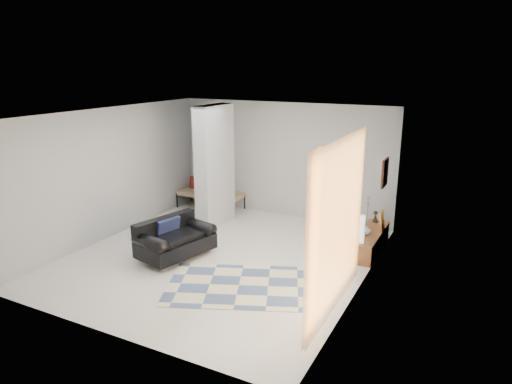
% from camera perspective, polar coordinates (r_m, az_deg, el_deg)
% --- Properties ---
extents(floor, '(6.00, 6.00, 0.00)m').
position_cam_1_polar(floor, '(9.10, -4.39, -8.10)').
color(floor, silver).
rests_on(floor, ground).
extents(ceiling, '(6.00, 6.00, 0.00)m').
position_cam_1_polar(ceiling, '(8.37, -4.79, 9.72)').
color(ceiling, white).
rests_on(ceiling, wall_back).
extents(wall_back, '(6.00, 0.00, 6.00)m').
position_cam_1_polar(wall_back, '(11.23, 3.43, 4.02)').
color(wall_back, '#B2B5B6').
rests_on(wall_back, ground).
extents(wall_front, '(6.00, 0.00, 6.00)m').
position_cam_1_polar(wall_front, '(6.40, -18.76, -5.90)').
color(wall_front, '#B2B5B6').
rests_on(wall_front, ground).
extents(wall_left, '(0.00, 6.00, 6.00)m').
position_cam_1_polar(wall_left, '(10.30, -17.77, 2.23)').
color(wall_left, '#B2B5B6').
rests_on(wall_left, ground).
extents(wall_right, '(0.00, 6.00, 6.00)m').
position_cam_1_polar(wall_right, '(7.62, 13.39, -2.04)').
color(wall_right, '#B2B5B6').
rests_on(wall_right, ground).
extents(partition_column, '(0.35, 1.20, 2.80)m').
position_cam_1_polar(partition_column, '(10.52, -5.16, 3.19)').
color(partition_column, '#AFB4B7').
rests_on(partition_column, floor).
extents(hallway_door, '(0.85, 0.06, 2.04)m').
position_cam_1_polar(hallway_door, '(12.24, -5.73, 3.13)').
color(hallway_door, white).
rests_on(hallway_door, floor).
extents(curtain, '(0.00, 2.55, 2.55)m').
position_cam_1_polar(curtain, '(6.56, 10.31, -4.29)').
color(curtain, '#D18737').
rests_on(curtain, wall_right).
extents(wall_art, '(0.04, 0.45, 0.55)m').
position_cam_1_polar(wall_art, '(9.12, 15.82, 2.33)').
color(wall_art, '#371B0F').
rests_on(wall_art, wall_right).
extents(media_console, '(0.45, 1.64, 0.80)m').
position_cam_1_polar(media_console, '(9.58, 14.01, -5.96)').
color(media_console, brown).
rests_on(media_console, floor).
extents(loveseat, '(1.17, 1.62, 0.76)m').
position_cam_1_polar(loveseat, '(9.11, -10.24, -5.83)').
color(loveseat, silver).
rests_on(loveseat, floor).
extents(daybed, '(1.70, 0.74, 0.77)m').
position_cam_1_polar(daybed, '(12.02, -5.75, -0.06)').
color(daybed, black).
rests_on(daybed, floor).
extents(area_rug, '(2.88, 2.44, 0.01)m').
position_cam_1_polar(area_rug, '(7.98, -2.15, -11.59)').
color(area_rug, beige).
rests_on(area_rug, floor).
extents(cylinder_lamp, '(0.10, 0.10, 0.54)m').
position_cam_1_polar(cylinder_lamp, '(8.83, 13.10, -4.56)').
color(cylinder_lamp, beige).
rests_on(cylinder_lamp, media_console).
extents(bronze_figurine, '(0.13, 0.13, 0.25)m').
position_cam_1_polar(bronze_figurine, '(10.08, 14.71, -2.99)').
color(bronze_figurine, black).
rests_on(bronze_figurine, media_console).
extents(vase, '(0.19, 0.19, 0.19)m').
position_cam_1_polar(vase, '(9.35, 13.60, -4.60)').
color(vase, silver).
rests_on(vase, media_console).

